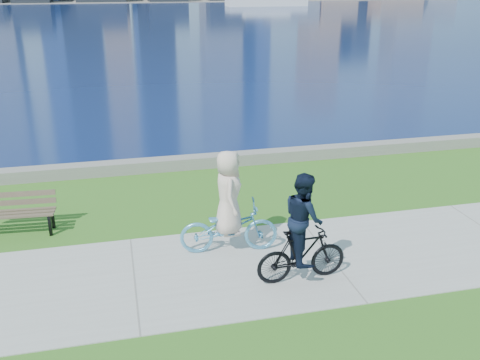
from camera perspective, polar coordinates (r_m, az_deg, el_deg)
The scene contains 9 objects.
ground at distance 10.62m, azimuth -11.18°, elevation -10.54°, with size 320.00×320.00×0.00m, color #2E641A.
concrete_path at distance 10.61m, azimuth -11.19°, elevation -10.49°, with size 80.00×3.50×0.02m, color #A5A6A0.
seawall at distance 16.19m, azimuth -12.36°, elevation 1.33°, with size 90.00×0.50×0.35m, color slate.
bay_water at distance 81.28m, azimuth -13.92°, elevation 16.49°, with size 320.00×131.00×0.01m, color #0B1B49.
far_shore at distance 139.20m, azimuth -14.10°, elevation 18.11°, with size 320.00×30.00×0.12m, color gray.
ferry_far at distance 109.49m, azimuth 2.83°, elevation 18.50°, with size 15.58×4.45×2.11m.
park_bench at distance 13.05m, azimuth -22.88°, elevation -2.96°, with size 1.79×0.72×0.91m.
cyclist_woman at distance 11.08m, azimuth -1.22°, elevation -3.76°, with size 0.95×2.12×2.22m.
cyclist_man at distance 10.06m, azimuth 6.69°, elevation -6.04°, with size 0.68×1.78×2.17m.
Camera 1 is at (-0.09, -9.10, 5.47)m, focal length 40.00 mm.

